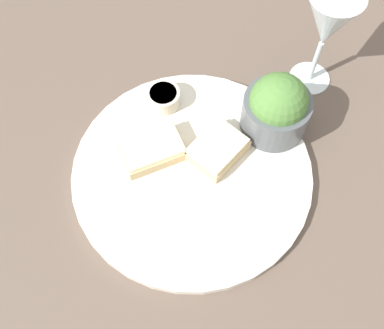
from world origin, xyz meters
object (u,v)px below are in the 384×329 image
Objects in this scene: cheese_toast_far at (215,147)px; wine_glass at (328,24)px; salad_bowl at (277,108)px; cheese_toast_near at (152,149)px; sauce_ramekin at (163,97)px.

cheese_toast_far is 0.51× the size of wine_glass.
salad_bowl is at bearing -11.22° from cheese_toast_far.
cheese_toast_near is at bearing 172.04° from wine_glass.
wine_glass reaches higher than cheese_toast_near.
cheese_toast_near and cheese_toast_far have the same top height.
wine_glass reaches higher than salad_bowl.
wine_glass is at bearing -24.77° from sauce_ramekin.
sauce_ramekin is at bearing 155.23° from wine_glass.
wine_glass is (0.28, -0.04, 0.10)m from cheese_toast_near.
cheese_toast_near is 0.09m from cheese_toast_far.
sauce_ramekin and cheese_toast_near have the same top height.
salad_bowl is 0.59× the size of wine_glass.
cheese_toast_far is at bearing -176.32° from wine_glass.
cheese_toast_far is 0.23m from wine_glass.
cheese_toast_near is at bearing 143.92° from cheese_toast_far.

